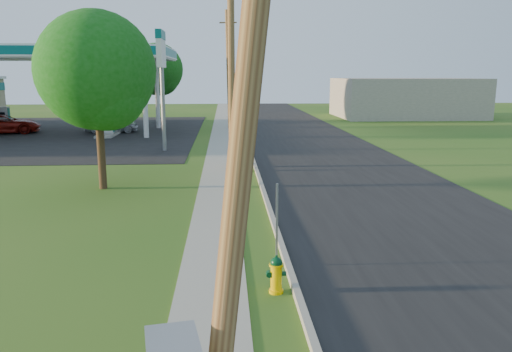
{
  "coord_description": "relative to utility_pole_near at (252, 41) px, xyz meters",
  "views": [
    {
      "loc": [
        -0.91,
        -6.81,
        4.44
      ],
      "look_at": [
        0.0,
        8.0,
        1.4
      ],
      "focal_mm": 35.0,
      "sensor_mm": 36.0,
      "label": 1
    }
  ],
  "objects": [
    {
      "name": "road",
      "position": [
        5.1,
        11.0,
        -4.79
      ],
      "size": [
        8.0,
        120.0,
        0.02
      ],
      "primitive_type": "cube",
      "color": "black",
      "rests_on": "ground"
    },
    {
      "name": "curb",
      "position": [
        1.1,
        11.0,
        -4.73
      ],
      "size": [
        0.15,
        120.0,
        0.15
      ],
      "primitive_type": "cube",
      "color": "gray",
      "rests_on": "ground"
    },
    {
      "name": "sidewalk",
      "position": [
        -0.65,
        11.0,
        -4.79
      ],
      "size": [
        1.5,
        120.0,
        0.03
      ],
      "primitive_type": "cube",
      "color": "#99978C",
      "rests_on": "ground"
    },
    {
      "name": "forecourt",
      "position": [
        -15.4,
        33.0,
        -4.79
      ],
      "size": [
        26.0,
        28.0,
        0.02
      ],
      "primitive_type": "cube",
      "color": "black",
      "rests_on": "ground"
    },
    {
      "name": "utility_pole_near",
      "position": [
        0.0,
        0.0,
        0.0
      ],
      "size": [
        1.4,
        0.32,
        9.48
      ],
      "color": "brown",
      "rests_on": "ground"
    },
    {
      "name": "utility_pole_mid",
      "position": [
        -0.0,
        18.0,
        0.15
      ],
      "size": [
        1.4,
        0.32,
        9.8
      ],
      "color": "brown",
      "rests_on": "ground"
    },
    {
      "name": "utility_pole_far",
      "position": [
        -0.0,
        36.0,
        0.0
      ],
      "size": [
        1.4,
        0.32,
        9.5
      ],
      "color": "brown",
      "rests_on": "ground"
    },
    {
      "name": "sign_post_near",
      "position": [
        0.85,
        5.2,
        -3.8
      ],
      "size": [
        0.05,
        0.04,
        2.0
      ],
      "primitive_type": "cube",
      "color": "gray",
      "rests_on": "ground"
    },
    {
      "name": "sign_post_mid",
      "position": [
        0.85,
        17.0,
        -3.8
      ],
      "size": [
        0.05,
        0.04,
        2.0
      ],
      "primitive_type": "cube",
      "color": "gray",
      "rests_on": "ground"
    },
    {
      "name": "sign_post_far",
      "position": [
        0.85,
        29.2,
        -3.8
      ],
      "size": [
        0.05,
        0.04,
        2.0
      ],
      "primitive_type": "cube",
      "color": "gray",
      "rests_on": "ground"
    },
    {
      "name": "gas_canopy",
      "position": [
        -13.4,
        33.0,
        1.09
      ],
      "size": [
        18.18,
        9.18,
        6.4
      ],
      "color": "silver",
      "rests_on": "ground"
    },
    {
      "name": "fuel_pump_ne",
      "position": [
        -8.9,
        31.0,
        -4.08
      ],
      "size": [
        1.2,
        3.2,
        1.9
      ],
      "color": "gray",
      "rests_on": "ground"
    },
    {
      "name": "fuel_pump_sw",
      "position": [
        -17.9,
        35.0,
        -4.08
      ],
      "size": [
        1.2,
        3.2,
        1.9
      ],
      "color": "gray",
      "rests_on": "ground"
    },
    {
      "name": "fuel_pump_se",
      "position": [
        -8.9,
        35.0,
        -4.08
      ],
      "size": [
        1.2,
        3.2,
        1.9
      ],
      "color": "gray",
      "rests_on": "ground"
    },
    {
      "name": "price_pylon",
      "position": [
        -3.9,
        23.5,
        0.63
      ],
      "size": [
        0.34,
        2.04,
        6.85
      ],
      "color": "gray",
      "rests_on": "ground"
    },
    {
      "name": "distant_building",
      "position": [
        18.6,
        46.0,
        -2.8
      ],
      "size": [
        14.0,
        10.0,
        4.0
      ],
      "primitive_type": "cube",
      "color": "gray",
      "rests_on": "ground"
    },
    {
      "name": "tree_verge",
      "position": [
        -5.06,
        13.67,
        -0.41
      ],
      "size": [
        4.5,
        4.5,
        6.82
      ],
      "color": "#362612",
      "rests_on": "ground"
    },
    {
      "name": "tree_lot",
      "position": [
        -6.49,
        41.88,
        -0.12
      ],
      "size": [
        4.8,
        4.8,
        7.28
      ],
      "color": "#362612",
      "rests_on": "ground"
    },
    {
      "name": "hydrant_near",
      "position": [
        0.7,
        3.78,
        -4.41
      ],
      "size": [
        0.41,
        0.37,
        0.81
      ],
      "color": "#EFBB00",
      "rests_on": "ground"
    },
    {
      "name": "hydrant_mid",
      "position": [
        0.65,
        16.98,
        -4.44
      ],
      "size": [
        0.38,
        0.34,
        0.75
      ],
      "color": "yellow",
      "rests_on": "ground"
    },
    {
      "name": "hydrant_far",
      "position": [
        0.58,
        27.53,
        -4.46
      ],
      "size": [
        0.37,
        0.33,
        0.71
      ],
      "color": "yellow",
      "rests_on": "ground"
    },
    {
      "name": "car_red",
      "position": [
        -17.03,
        32.98,
        -4.08
      ],
      "size": [
        5.64,
        3.74,
        1.44
      ],
      "primitive_type": "imported",
      "rotation": [
        0.0,
        0.0,
        1.85
      ],
      "color": "maroon",
      "rests_on": "ground"
    },
    {
      "name": "car_silver",
      "position": [
        -9.13,
        33.28,
        -4.11
      ],
      "size": [
        4.19,
        2.03,
        1.38
      ],
      "primitive_type": "imported",
      "rotation": [
        0.0,
        0.0,
        1.67
      ],
      "color": "#BABDC3",
      "rests_on": "ground"
    }
  ]
}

